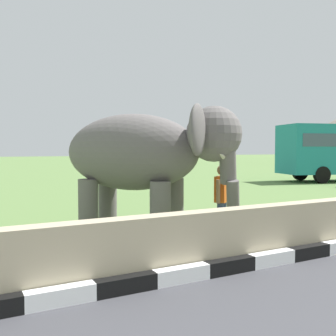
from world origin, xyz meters
name	(u,v)px	position (x,y,z in m)	size (l,w,h in m)	color
barrier_parapet	(124,252)	(2.00, 4.43, 0.50)	(28.00, 0.36, 1.00)	tan
elephant	(147,154)	(3.53, 6.91, 1.90)	(3.79, 3.87, 2.91)	#645E5D
person_handler	(222,197)	(5.10, 6.26, 0.93)	(0.56, 0.44, 1.66)	navy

